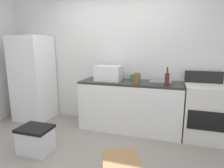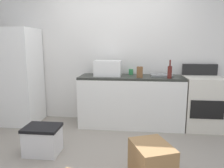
# 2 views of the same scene
# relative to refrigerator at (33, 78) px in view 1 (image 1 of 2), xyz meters

# --- Properties ---
(ground_plane) EXTENTS (6.00, 6.00, 0.00)m
(ground_plane) POSITION_rel_refrigerator_xyz_m (1.75, -1.15, -0.86)
(ground_plane) COLOR gray
(wall_back) EXTENTS (5.00, 0.10, 2.60)m
(wall_back) POSITION_rel_refrigerator_xyz_m (1.75, 0.40, 0.44)
(wall_back) COLOR silver
(wall_back) RESTS_ON ground_plane
(kitchen_counter) EXTENTS (1.80, 0.60, 0.90)m
(kitchen_counter) POSITION_rel_refrigerator_xyz_m (2.05, 0.05, -0.41)
(kitchen_counter) COLOR white
(kitchen_counter) RESTS_ON ground_plane
(refrigerator) EXTENTS (0.68, 0.66, 1.73)m
(refrigerator) POSITION_rel_refrigerator_xyz_m (0.00, 0.00, 0.00)
(refrigerator) COLOR white
(refrigerator) RESTS_ON ground_plane
(stove_oven) EXTENTS (0.60, 0.61, 1.10)m
(stove_oven) POSITION_rel_refrigerator_xyz_m (3.27, 0.06, -0.40)
(stove_oven) COLOR silver
(stove_oven) RESTS_ON ground_plane
(microwave) EXTENTS (0.46, 0.34, 0.27)m
(microwave) POSITION_rel_refrigerator_xyz_m (1.64, 0.04, 0.17)
(microwave) COLOR white
(microwave) RESTS_ON kitchen_counter
(sink_basin) EXTENTS (0.36, 0.32, 0.03)m
(sink_basin) POSITION_rel_refrigerator_xyz_m (2.57, 0.10, 0.05)
(sink_basin) COLOR slate
(sink_basin) RESTS_ON kitchen_counter
(wine_bottle) EXTENTS (0.07, 0.07, 0.30)m
(wine_bottle) POSITION_rel_refrigerator_xyz_m (2.68, -0.15, 0.15)
(wine_bottle) COLOR #591E19
(wine_bottle) RESTS_ON kitchen_counter
(coffee_mug) EXTENTS (0.08, 0.08, 0.10)m
(coffee_mug) POSITION_rel_refrigerator_xyz_m (2.04, 0.24, 0.09)
(coffee_mug) COLOR #338C4C
(coffee_mug) RESTS_ON kitchen_counter
(knife_block) EXTENTS (0.10, 0.10, 0.18)m
(knife_block) POSITION_rel_refrigerator_xyz_m (2.19, -0.10, 0.13)
(knife_block) COLOR brown
(knife_block) RESTS_ON kitchen_counter
(storage_bin) EXTENTS (0.46, 0.36, 0.38)m
(storage_bin) POSITION_rel_refrigerator_xyz_m (0.91, -1.12, -0.67)
(storage_bin) COLOR silver
(storage_bin) RESTS_ON ground_plane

